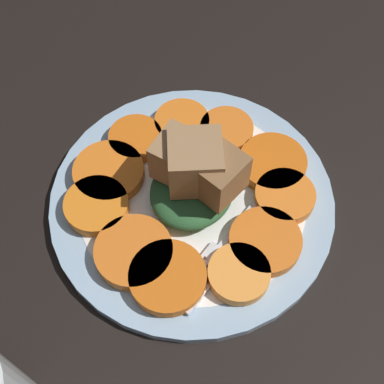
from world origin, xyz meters
TOP-DOWN VIEW (x-y plane):
  - table_slab at (0.00, 0.00)cm, footprint 120.00×120.00cm
  - plate at (0.00, 0.00)cm, footprint 26.05×26.05cm
  - carrot_slice_0 at (6.98, 4.32)cm, footprint 5.38×5.38cm
  - carrot_slice_1 at (3.37, 7.55)cm, footprint 5.18×5.18cm
  - carrot_slice_2 at (-1.08, 8.01)cm, footprint 6.60×6.60cm
  - carrot_slice_3 at (-4.64, 7.26)cm, footprint 5.78×5.78cm
  - carrot_slice_4 at (-7.24, 2.11)cm, footprint 6.73×6.73cm
  - carrot_slice_5 at (-8.09, -1.53)cm, footprint 6.51×6.51cm
  - carrot_slice_6 at (-5.33, -6.75)cm, footprint 5.25×5.25cm
  - carrot_slice_7 at (-1.62, -7.68)cm, footprint 6.28×6.28cm
  - carrot_slice_8 at (3.32, -7.69)cm, footprint 5.47×5.47cm
  - carrot_slice_9 at (6.27, -5.42)cm, footprint 6.36×6.36cm
  - carrot_slice_10 at (8.00, -0.39)cm, footprint 5.19×5.19cm
  - center_pile at (0.36, -0.05)cm, footprint 8.21×8.27cm
  - fork at (-1.21, -5.16)cm, footprint 18.75×5.65cm

SIDE VIEW (x-z plane):
  - table_slab at x=0.00cm, z-range 0.00..2.00cm
  - plate at x=0.00cm, z-range 1.99..3.04cm
  - fork at x=-1.21cm, z-range 3.10..3.50cm
  - carrot_slice_0 at x=6.98cm, z-range 3.10..4.26cm
  - carrot_slice_1 at x=3.37cm, z-range 3.10..4.26cm
  - carrot_slice_2 at x=-1.08cm, z-range 3.10..4.26cm
  - carrot_slice_3 at x=-4.64cm, z-range 3.10..4.26cm
  - carrot_slice_4 at x=-7.24cm, z-range 3.10..4.26cm
  - carrot_slice_5 at x=-8.09cm, z-range 3.10..4.26cm
  - carrot_slice_6 at x=-5.33cm, z-range 3.10..4.26cm
  - carrot_slice_7 at x=-1.62cm, z-range 3.10..4.26cm
  - carrot_slice_8 at x=3.32cm, z-range 3.10..4.26cm
  - carrot_slice_9 at x=6.27cm, z-range 3.10..4.26cm
  - carrot_slice_10 at x=8.00cm, z-range 3.10..4.26cm
  - center_pile at x=0.36cm, z-range 2.82..9.96cm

